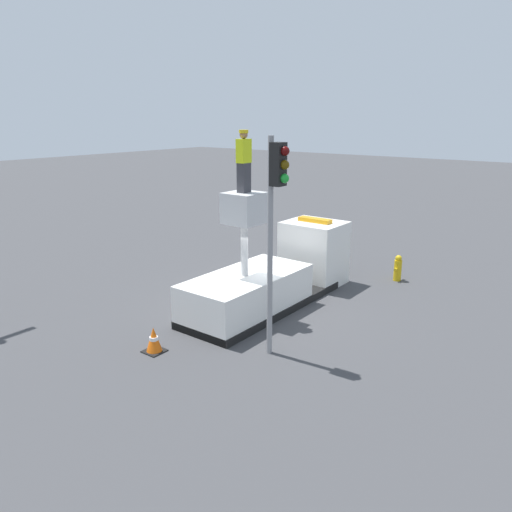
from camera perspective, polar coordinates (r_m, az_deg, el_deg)
ground_plane at (r=16.14m, az=0.88°, el=-5.80°), size 120.00×120.00×0.00m
bucket_truck at (r=16.29m, az=2.12°, el=-2.37°), size 6.97×2.09×3.80m
worker at (r=14.29m, az=-1.40°, el=10.75°), size 0.40×0.26×1.75m
traffic_light_pole at (r=11.88m, az=2.20°, el=5.82°), size 0.34×0.57×5.49m
fire_hydrant at (r=19.20m, az=15.90°, el=-1.35°), size 0.52×0.28×0.98m
traffic_cone_rear at (r=13.36m, az=-11.60°, el=-9.41°), size 0.52×0.52×0.68m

